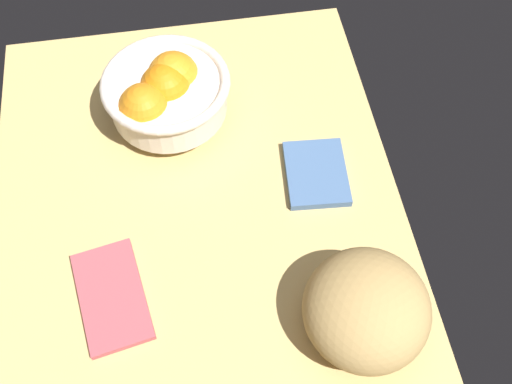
% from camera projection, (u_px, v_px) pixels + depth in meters
% --- Properties ---
extents(ground_plane, '(0.82, 0.61, 0.03)m').
position_uv_depth(ground_plane, '(200.00, 221.00, 0.90)').
color(ground_plane, tan).
extents(fruit_bowl, '(0.20, 0.20, 0.11)m').
position_uv_depth(fruit_bowl, '(166.00, 93.00, 0.93)').
color(fruit_bowl, silver).
rests_on(fruit_bowl, ground).
extents(bread_loaf, '(0.22, 0.22, 0.11)m').
position_uv_depth(bread_loaf, '(366.00, 309.00, 0.75)').
color(bread_loaf, tan).
rests_on(bread_loaf, ground).
extents(napkin_folded, '(0.17, 0.11, 0.01)m').
position_uv_depth(napkin_folded, '(112.00, 296.00, 0.81)').
color(napkin_folded, '#B24C53').
rests_on(napkin_folded, ground).
extents(napkin_spare, '(0.13, 0.10, 0.01)m').
position_uv_depth(napkin_spare, '(316.00, 173.00, 0.92)').
color(napkin_spare, '#446490').
rests_on(napkin_spare, ground).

